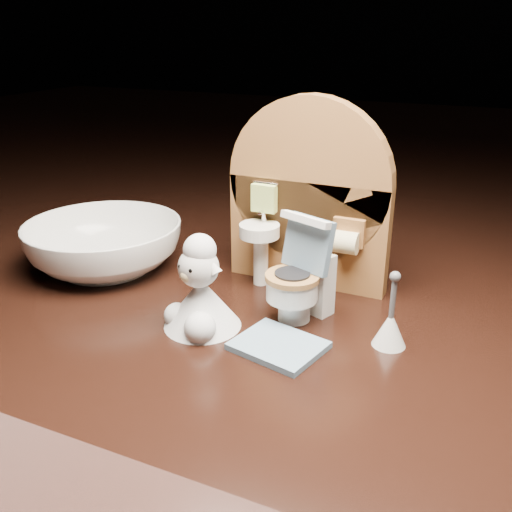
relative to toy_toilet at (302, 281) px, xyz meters
The scene contains 6 objects.
backdrop_panel 0.07m from the toy_toilet, 106.92° to the left, with size 0.13×0.05×0.15m.
toy_toilet is the anchor object (origin of this frame).
bath_mat 0.06m from the toy_toilet, 86.89° to the right, with size 0.06×0.05×0.00m, color #69879F.
toilet_brush 0.07m from the toy_toilet, 12.05° to the right, with size 0.02×0.02×0.05m.
plush_lamb 0.07m from the toy_toilet, 142.96° to the right, with size 0.05×0.06×0.07m.
ceramic_bowl 0.18m from the toy_toilet, behind, with size 0.13×0.13×0.04m, color white.
Camera 1 is at (0.14, -0.34, 0.20)m, focal length 40.00 mm.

